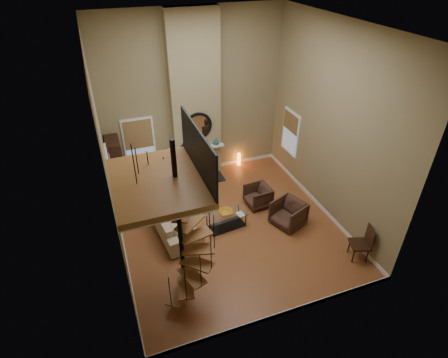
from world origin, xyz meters
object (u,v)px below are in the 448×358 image
object	(u,v)px
floor_lamp	(172,161)
side_chair	(364,242)
armchair_far	(290,212)
coffee_table	(226,219)
sofa	(171,217)
hutch	(117,169)
accent_lamp	(239,159)
armchair_near	(260,195)

from	to	relation	value
floor_lamp	side_chair	world-z (taller)	floor_lamp
floor_lamp	armchair_far	bearing A→B (deg)	-38.85
armchair_far	coffee_table	size ratio (longest dim) A/B	0.70
sofa	side_chair	bearing A→B (deg)	-129.27
coffee_table	side_chair	bearing A→B (deg)	-39.16
hutch	side_chair	xyz separation A→B (m)	(5.56, -5.14, -0.42)
hutch	side_chair	bearing A→B (deg)	-42.71
armchair_far	floor_lamp	world-z (taller)	floor_lamp
armchair_far	accent_lamp	distance (m)	3.55
floor_lamp	coffee_table	bearing A→B (deg)	-60.28
hutch	armchair_far	world-z (taller)	hutch
side_chair	coffee_table	bearing A→B (deg)	140.84
hutch	sofa	size ratio (longest dim) A/B	0.81
coffee_table	side_chair	size ratio (longest dim) A/B	1.23
armchair_near	side_chair	xyz separation A→B (m)	(1.54, -2.98, 0.17)
accent_lamp	coffee_table	bearing A→B (deg)	-118.05
armchair_near	armchair_far	distance (m)	1.17
sofa	coffee_table	xyz separation A→B (m)	(1.49, -0.50, -0.11)
sofa	floor_lamp	distance (m)	1.77
armchair_near	hutch	bearing A→B (deg)	-122.37
hutch	accent_lamp	distance (m)	4.39
coffee_table	hutch	bearing A→B (deg)	133.86
armchair_far	floor_lamp	xyz separation A→B (m)	(-2.90, 2.33, 1.06)
sofa	armchair_far	distance (m)	3.44
armchair_near	side_chair	bearing A→B (deg)	23.05
armchair_far	accent_lamp	xyz separation A→B (m)	(-0.17, 3.54, -0.10)
side_chair	hutch	bearing A→B (deg)	137.29
sofa	accent_lamp	world-z (taller)	sofa
sofa	coffee_table	world-z (taller)	sofa
armchair_near	floor_lamp	xyz separation A→B (m)	(-2.43, 1.26, 1.06)
sofa	accent_lamp	xyz separation A→B (m)	(3.14, 2.60, -0.15)
floor_lamp	accent_lamp	distance (m)	3.20
hutch	sofa	bearing A→B (deg)	-62.61
armchair_far	coffee_table	world-z (taller)	armchair_far
hutch	side_chair	world-z (taller)	hutch
hutch	armchair_far	xyz separation A→B (m)	(4.49, -3.23, -0.60)
hutch	armchair_near	distance (m)	4.60
accent_lamp	sofa	bearing A→B (deg)	-140.42
armchair_near	coffee_table	size ratio (longest dim) A/B	0.60
hutch	armchair_far	distance (m)	5.56
sofa	floor_lamp	xyz separation A→B (m)	(0.41, 1.38, 1.02)
armchair_near	armchair_far	xyz separation A→B (m)	(0.47, -1.08, 0.00)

